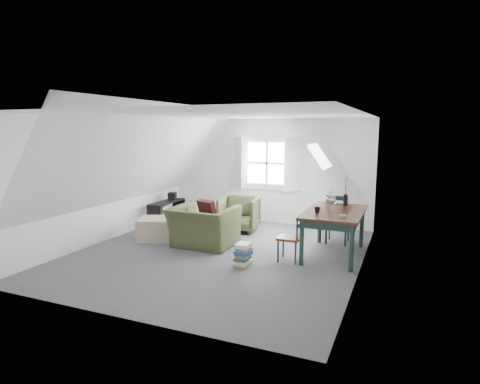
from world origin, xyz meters
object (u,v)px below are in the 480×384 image
at_px(dining_chair_far, 338,218).
at_px(magazine_stack, 243,255).
at_px(media_shelf, 166,214).
at_px(dining_chair_near, 291,237).
at_px(armchair_near, 204,246).
at_px(armchair_far, 239,230).
at_px(ottoman, 156,229).
at_px(dining_table, 334,217).

height_order(dining_chair_far, magazine_stack, dining_chair_far).
bearing_deg(media_shelf, dining_chair_near, -23.47).
xyz_separation_m(armchair_near, armchair_far, (0.17, 1.37, 0.00)).
height_order(armchair_far, ottoman, ottoman).
distance_m(armchair_far, dining_chair_far, 2.27).
bearing_deg(armchair_far, media_shelf, 176.95).
xyz_separation_m(media_shelf, magazine_stack, (2.80, -1.99, -0.06)).
bearing_deg(ottoman, armchair_near, -2.17).
bearing_deg(media_shelf, armchair_far, 4.25).
distance_m(dining_table, dining_chair_far, 0.84).
xyz_separation_m(dining_table, media_shelf, (-4.08, 0.83, -0.46)).
bearing_deg(ottoman, magazine_stack, -19.92).
relative_size(ottoman, magazine_stack, 1.72).
relative_size(dining_table, dining_chair_near, 2.04).
height_order(ottoman, dining_chair_far, dining_chair_far).
bearing_deg(dining_chair_near, armchair_far, -132.95).
height_order(armchair_near, magazine_stack, armchair_near).
xyz_separation_m(armchair_near, magazine_stack, (1.15, -0.79, 0.19)).
height_order(armchair_far, media_shelf, media_shelf).
bearing_deg(dining_chair_far, media_shelf, 5.56).
xyz_separation_m(dining_chair_far, dining_chair_near, (-0.55, -1.41, -0.10)).
bearing_deg(ottoman, dining_chair_near, -5.16).
relative_size(armchair_near, magazine_stack, 3.09).
height_order(armchair_near, dining_table, dining_table).
distance_m(dining_table, dining_chair_near, 0.91).
height_order(ottoman, dining_chair_near, dining_chair_near).
distance_m(armchair_near, dining_chair_near, 1.87).
bearing_deg(media_shelf, armchair_near, -37.19).
bearing_deg(dining_table, dining_chair_far, 93.07).
bearing_deg(magazine_stack, dining_chair_near, 40.48).
distance_m(dining_table, magazine_stack, 1.81).
relative_size(dining_table, media_shelf, 1.50).
relative_size(armchair_near, dining_chair_near, 1.47).
distance_m(armchair_near, dining_chair_far, 2.70).
relative_size(dining_chair_far, dining_chair_near, 1.23).
bearing_deg(media_shelf, magazine_stack, -36.51).
height_order(ottoman, media_shelf, media_shelf).
relative_size(armchair_far, dining_table, 0.51).
distance_m(media_shelf, magazine_stack, 3.43).
xyz_separation_m(dining_chair_far, media_shelf, (-4.01, 0.01, -0.27)).
xyz_separation_m(armchair_far, magazine_stack, (0.98, -2.16, 0.19)).
xyz_separation_m(armchair_near, dining_chair_near, (1.81, -0.22, 0.42)).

